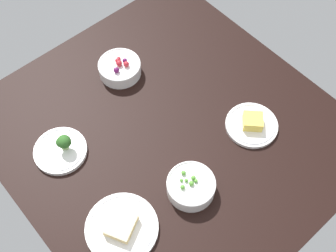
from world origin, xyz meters
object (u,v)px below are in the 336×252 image
object	(u,v)px
bowl_berries	(120,68)
bowl_peas	(191,186)
plate_broccoli	(61,149)
plate_cheese	(252,124)
plate_sandwich	(122,227)

from	to	relation	value
bowl_berries	bowl_peas	xyz separation A→B (cm)	(-52.52, 12.46, 0.07)
plate_broccoli	bowl_berries	xyz separation A→B (cm)	(13.76, -35.65, 0.98)
plate_broccoli	plate_cheese	distance (cm)	65.64
plate_sandwich	plate_broccoli	distance (cm)	34.40
plate_sandwich	bowl_berries	distance (cm)	60.66
bowl_peas	plate_broccoli	bearing A→B (deg)	30.88
plate_broccoli	bowl_berries	world-z (taller)	plate_broccoli
plate_sandwich	plate_cheese	distance (cm)	56.69
plate_sandwich	bowl_berries	bearing A→B (deg)	-37.46
plate_sandwich	plate_cheese	size ratio (longest dim) A/B	1.23
plate_sandwich	bowl_berries	size ratio (longest dim) A/B	1.41
bowl_berries	plate_cheese	distance (cm)	52.75
bowl_berries	plate_cheese	size ratio (longest dim) A/B	0.87
plate_broccoli	bowl_peas	distance (cm)	45.18
plate_sandwich	plate_broccoli	bearing A→B (deg)	-2.05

